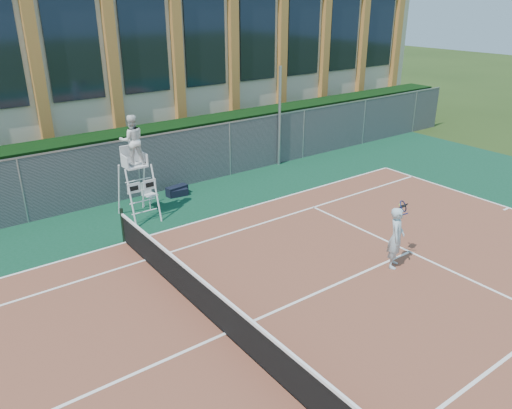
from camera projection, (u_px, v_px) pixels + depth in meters
ground at (226, 334)px, 11.00m from camera, size 120.00×120.00×0.00m
apron at (202, 313)px, 11.74m from camera, size 36.00×20.00×0.01m
tennis_court at (226, 334)px, 11.00m from camera, size 23.77×10.97×0.02m
tennis_net at (225, 314)px, 10.80m from camera, size 0.10×11.30×1.10m
fence at (84, 179)px, 17.11m from camera, size 40.00×0.06×2.20m
hedge at (73, 170)px, 18.00m from camera, size 40.00×1.40×2.20m
building at (8, 61)px, 22.72m from camera, size 45.00×10.60×8.22m
steel_pole at (279, 117)px, 21.30m from camera, size 0.12×0.12×4.25m
umpire_chair at (132, 143)px, 15.86m from camera, size 0.98×1.51×3.52m
plastic_chair at (148, 192)px, 17.53m from camera, size 0.50×0.50×0.89m
sports_bag_near at (177, 190)px, 18.63m from camera, size 0.86×0.44×0.35m
sports_bag_far at (179, 193)px, 18.55m from camera, size 0.70×0.37×0.27m
tennis_player at (396, 237)px, 13.42m from camera, size 1.03×0.79×1.74m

